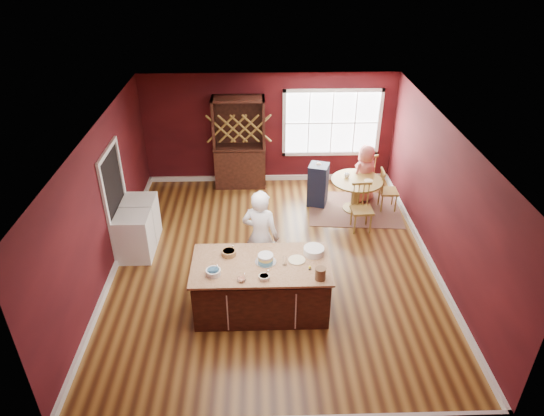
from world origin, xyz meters
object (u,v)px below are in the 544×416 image
(chair_south, at_px, (362,208))
(washer, at_px, (135,237))
(baker, at_px, (261,237))
(high_chair, at_px, (318,184))
(hutch, at_px, (239,143))
(kitchen_island, at_px, (261,287))
(chair_east, at_px, (389,190))
(dining_table, at_px, (356,188))
(chair_north, at_px, (364,173))
(seated_woman, at_px, (365,174))
(layer_cake, at_px, (266,259))
(dryer, at_px, (141,219))
(toddler, at_px, (321,171))

(chair_south, height_order, washer, chair_south)
(baker, bearing_deg, high_chair, -97.34)
(hutch, bearing_deg, high_chair, -29.06)
(chair_south, bearing_deg, kitchen_island, -134.47)
(high_chair, relative_size, washer, 1.12)
(chair_east, bearing_deg, dining_table, 92.00)
(chair_north, distance_m, washer, 5.46)
(washer, bearing_deg, seated_woman, 23.70)
(baker, distance_m, washer, 2.55)
(layer_cake, relative_size, chair_east, 0.36)
(kitchen_island, relative_size, dining_table, 1.96)
(dining_table, bearing_deg, chair_north, 67.46)
(dryer, bearing_deg, toddler, 20.07)
(kitchen_island, relative_size, high_chair, 2.15)
(chair_south, height_order, dryer, chair_south)
(high_chair, bearing_deg, layer_cake, -92.27)
(kitchen_island, distance_m, baker, 0.91)
(dining_table, relative_size, seated_woman, 0.83)
(dryer, bearing_deg, layer_cake, -40.79)
(baker, bearing_deg, chair_east, -121.00)
(chair_north, height_order, hutch, hutch)
(layer_cake, relative_size, hutch, 0.16)
(toddler, relative_size, hutch, 0.12)
(layer_cake, distance_m, washer, 2.93)
(seated_woman, relative_size, high_chair, 1.32)
(chair_north, distance_m, high_chair, 1.26)
(chair_south, relative_size, hutch, 0.47)
(dining_table, xyz_separation_m, chair_east, (0.73, 0.01, -0.05))
(washer, bearing_deg, baker, -17.29)
(kitchen_island, relative_size, chair_north, 2.11)
(layer_cake, distance_m, chair_south, 3.13)
(chair_north, bearing_deg, chair_east, 100.83)
(baker, bearing_deg, hutch, -64.06)
(hutch, bearing_deg, layer_cake, -83.10)
(kitchen_island, relative_size, hutch, 1.00)
(hutch, relative_size, washer, 2.43)
(baker, relative_size, layer_cake, 5.23)
(layer_cake, xyz_separation_m, seated_woman, (2.33, 3.60, -0.31))
(chair_south, bearing_deg, high_chair, 122.73)
(layer_cake, bearing_deg, dryer, 139.21)
(hutch, bearing_deg, baker, -82.86)
(dining_table, distance_m, chair_east, 0.74)
(washer, bearing_deg, layer_cake, -31.13)
(layer_cake, distance_m, chair_east, 4.26)
(baker, xyz_separation_m, chair_east, (2.87, 2.43, -0.42))
(kitchen_island, bearing_deg, washer, 147.39)
(toddler, bearing_deg, hutch, 153.68)
(toddler, bearing_deg, dryer, -159.93)
(chair_north, relative_size, hutch, 0.47)
(kitchen_island, bearing_deg, chair_east, 48.19)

